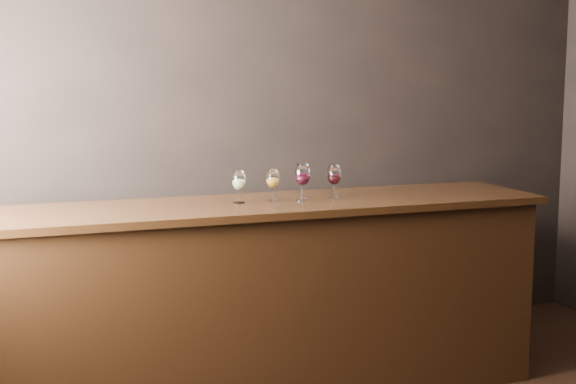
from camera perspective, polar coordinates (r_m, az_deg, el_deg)
name	(u,v)px	position (r m, az deg, el deg)	size (l,w,h in m)	color
room_shell	(422,91)	(3.48, 9.51, 7.13)	(5.02, 4.52, 2.81)	black
bar_counter	(267,303)	(4.72, -1.50, -7.92)	(3.18, 0.69, 1.11)	black
bar_top	(267,206)	(4.59, -1.53, -0.98)	(3.29, 0.76, 0.04)	black
back_bar_shelf	(307,285)	(5.52, 1.36, -6.61)	(2.53, 0.40, 0.91)	black
glass_white	(239,181)	(4.55, -3.51, 0.78)	(0.08, 0.08, 0.19)	white
glass_amber	(273,180)	(4.62, -1.10, 0.89)	(0.08, 0.08, 0.18)	white
glass_red_a	(302,175)	(4.63, 1.03, 1.20)	(0.09, 0.09, 0.22)	white
glass_red_b	(334,176)	(4.73, 3.30, 1.16)	(0.08, 0.08, 0.20)	white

